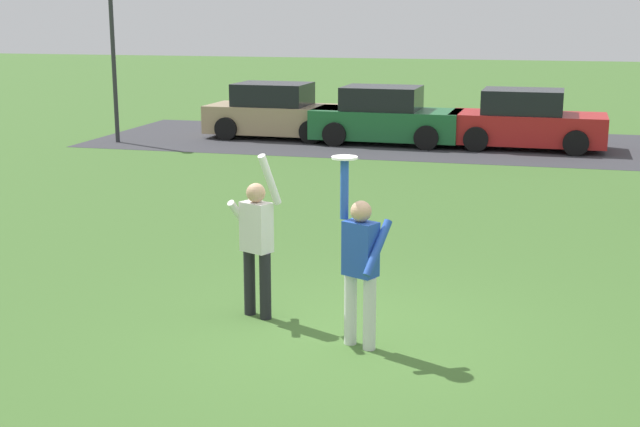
{
  "coord_description": "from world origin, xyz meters",
  "views": [
    {
      "loc": [
        2.05,
        -9.12,
        3.61
      ],
      "look_at": [
        -0.47,
        0.71,
        1.25
      ],
      "focal_mm": 48.8,
      "sensor_mm": 36.0,
      "label": 1
    }
  ],
  "objects_px": {
    "parked_car_tan": "(277,113)",
    "lamppost_by_lot": "(113,50)",
    "frisbee_disc": "(345,158)",
    "parked_car_green": "(385,117)",
    "person_defender": "(257,238)",
    "parked_car_red": "(526,122)",
    "person_catcher": "(360,261)"
  },
  "relations": [
    {
      "from": "person_catcher",
      "to": "parked_car_red",
      "type": "relative_size",
      "value": 0.5
    },
    {
      "from": "parked_car_green",
      "to": "lamppost_by_lot",
      "type": "height_order",
      "value": "lamppost_by_lot"
    },
    {
      "from": "person_catcher",
      "to": "lamppost_by_lot",
      "type": "bearing_deg",
      "value": -29.03
    },
    {
      "from": "frisbee_disc",
      "to": "parked_car_red",
      "type": "distance_m",
      "value": 15.18
    },
    {
      "from": "frisbee_disc",
      "to": "parked_car_green",
      "type": "relative_size",
      "value": 0.07
    },
    {
      "from": "parked_car_tan",
      "to": "lamppost_by_lot",
      "type": "distance_m",
      "value": 4.94
    },
    {
      "from": "person_defender",
      "to": "parked_car_green",
      "type": "bearing_deg",
      "value": 118.9
    },
    {
      "from": "parked_car_green",
      "to": "person_catcher",
      "type": "bearing_deg",
      "value": -79.45
    },
    {
      "from": "person_catcher",
      "to": "person_defender",
      "type": "distance_m",
      "value": 1.54
    },
    {
      "from": "person_catcher",
      "to": "parked_car_tan",
      "type": "bearing_deg",
      "value": -44.9
    },
    {
      "from": "parked_car_red",
      "to": "parked_car_tan",
      "type": "bearing_deg",
      "value": 178.5
    },
    {
      "from": "person_catcher",
      "to": "lamppost_by_lot",
      "type": "relative_size",
      "value": 0.49
    },
    {
      "from": "lamppost_by_lot",
      "to": "person_defender",
      "type": "bearing_deg",
      "value": -56.62
    },
    {
      "from": "parked_car_red",
      "to": "lamppost_by_lot",
      "type": "bearing_deg",
      "value": -170.11
    },
    {
      "from": "person_defender",
      "to": "frisbee_disc",
      "type": "height_order",
      "value": "frisbee_disc"
    },
    {
      "from": "parked_car_red",
      "to": "person_catcher",
      "type": "bearing_deg",
      "value": -93.92
    },
    {
      "from": "parked_car_red",
      "to": "person_defender",
      "type": "bearing_deg",
      "value": -99.57
    },
    {
      "from": "person_catcher",
      "to": "frisbee_disc",
      "type": "xyz_separation_m",
      "value": [
        -0.2,
        0.09,
        1.11
      ]
    },
    {
      "from": "person_catcher",
      "to": "parked_car_green",
      "type": "relative_size",
      "value": 0.5
    },
    {
      "from": "frisbee_disc",
      "to": "parked_car_green",
      "type": "distance_m",
      "value": 15.26
    },
    {
      "from": "parked_car_tan",
      "to": "lamppost_by_lot",
      "type": "height_order",
      "value": "lamppost_by_lot"
    },
    {
      "from": "person_catcher",
      "to": "parked_car_green",
      "type": "distance_m",
      "value": 15.32
    },
    {
      "from": "person_catcher",
      "to": "parked_car_green",
      "type": "xyz_separation_m",
      "value": [
        -2.44,
        15.13,
        -0.25
      ]
    },
    {
      "from": "person_catcher",
      "to": "lamppost_by_lot",
      "type": "xyz_separation_m",
      "value": [
        -9.83,
        13.45,
        1.6
      ]
    },
    {
      "from": "parked_car_green",
      "to": "person_defender",
      "type": "bearing_deg",
      "value": -84.5
    },
    {
      "from": "parked_car_tan",
      "to": "parked_car_green",
      "type": "distance_m",
      "value": 3.31
    },
    {
      "from": "frisbee_disc",
      "to": "parked_car_tan",
      "type": "height_order",
      "value": "frisbee_disc"
    },
    {
      "from": "person_catcher",
      "to": "frisbee_disc",
      "type": "height_order",
      "value": "frisbee_disc"
    },
    {
      "from": "person_defender",
      "to": "frisbee_disc",
      "type": "distance_m",
      "value": 1.72
    },
    {
      "from": "person_catcher",
      "to": "parked_car_red",
      "type": "distance_m",
      "value": 15.19
    },
    {
      "from": "frisbee_disc",
      "to": "lamppost_by_lot",
      "type": "bearing_deg",
      "value": 125.8
    },
    {
      "from": "person_defender",
      "to": "parked_car_tan",
      "type": "relative_size",
      "value": 0.49
    }
  ]
}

